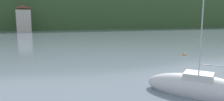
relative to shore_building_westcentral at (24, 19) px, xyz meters
name	(u,v)px	position (x,y,z in m)	size (l,w,h in m)	color
wooded_hillside	(91,14)	(35.38, 33.18, 3.38)	(352.00, 46.74, 49.06)	#38562D
shore_building_westcentral	(24,19)	(0.00, 0.00, 0.00)	(5.54, 3.90, 10.26)	beige
sailboat_near_2	(198,88)	(13.54, -77.41, -4.58)	(5.02, 5.66, 9.36)	white
mooring_buoy_mid	(184,55)	(21.88, -66.38, -4.99)	(0.44, 0.44, 0.44)	orange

